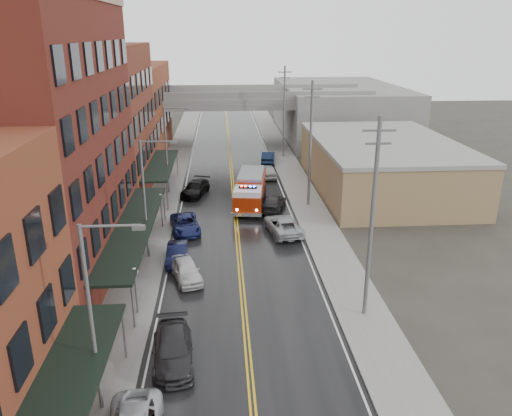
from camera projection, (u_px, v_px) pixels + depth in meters
road at (236, 226)px, 43.68m from camera, size 11.00×160.00×0.02m
sidewalk_left at (152, 228)px, 43.17m from camera, size 3.00×160.00×0.15m
sidewalk_right at (319, 224)px, 44.14m from camera, size 3.00×160.00×0.15m
curb_left at (171, 227)px, 43.28m from camera, size 0.30×160.00×0.15m
curb_right at (300, 224)px, 44.03m from camera, size 0.30×160.00×0.15m
brick_building_b at (39, 145)px, 33.21m from camera, size 9.00×20.00×18.00m
brick_building_c at (100, 122)px, 50.16m from camera, size 9.00×15.00×15.00m
brick_building_far at (130, 111)px, 67.11m from camera, size 9.00×20.00×12.00m
tan_building at (382, 166)px, 53.31m from camera, size 14.00×22.00×5.00m
right_far_block at (338, 110)px, 81.14m from camera, size 18.00×30.00×8.00m
awning_1 at (134, 226)px, 35.60m from camera, size 2.60×18.00×3.09m
awning_2 at (161, 165)px, 52.06m from camera, size 2.60×13.00×3.09m
globe_lamp_1 at (135, 280)px, 29.32m from camera, size 0.44×0.44×3.12m
globe_lamp_2 at (161, 203)px, 42.48m from camera, size 0.44×0.44×3.12m
street_lamp_0 at (96, 309)px, 20.83m from camera, size 2.64×0.22×9.00m
street_lamp_1 at (147, 193)px, 35.87m from camera, size 2.64×0.22×9.00m
street_lamp_2 at (168, 145)px, 50.91m from camera, size 2.64×0.22×9.00m
utility_pole_0 at (372, 217)px, 27.95m from camera, size 1.80×0.24×12.00m
utility_pole_1 at (310, 142)px, 46.75m from camera, size 1.80×0.24×12.00m
utility_pole_2 at (284, 110)px, 65.55m from camera, size 1.80×0.24×12.00m
overpass at (228, 106)px, 71.76m from camera, size 40.00×10.00×7.50m
fire_truck at (250, 189)px, 48.42m from camera, size 4.22×8.59×3.03m
parked_car_left_3 at (173, 349)px, 25.60m from camera, size 2.49×5.19×1.46m
parked_car_left_4 at (186, 270)px, 34.14m from camera, size 2.76×4.48×1.42m
parked_car_left_5 at (177, 254)px, 36.70m from camera, size 1.45×4.07×1.34m
parked_car_left_6 at (185, 224)px, 42.36m from camera, size 3.06×5.17×1.35m
parked_car_left_7 at (195, 188)px, 51.82m from camera, size 3.32×5.37×1.45m
parked_car_right_0 at (283, 225)px, 42.00m from camera, size 3.26×5.62×1.47m
parked_car_right_1 at (273, 203)px, 47.48m from camera, size 3.24×5.26×1.42m
parked_car_right_2 at (268, 171)px, 58.08m from camera, size 2.04×4.51×1.50m
parked_car_right_3 at (268, 157)px, 64.62m from camera, size 2.21×4.77×1.51m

